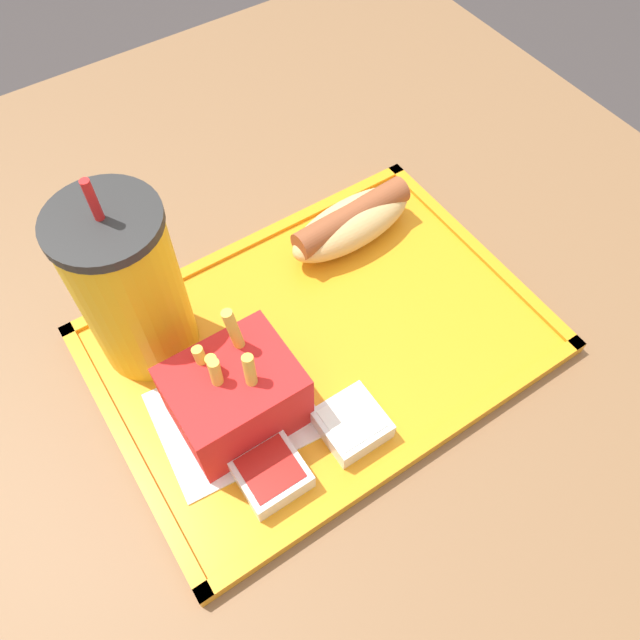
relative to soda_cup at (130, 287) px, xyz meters
The scene contains 9 objects.
ground_plane 0.81m from the soda_cup, 40.98° to the right, with size 8.00×8.00×0.00m, color #383333.
dining_table 0.46m from the soda_cup, 40.98° to the right, with size 1.06×1.02×0.71m.
food_tray 0.18m from the soda_cup, 32.46° to the right, with size 0.39×0.28×0.01m.
paper_napkin 0.14m from the soda_cup, 75.82° to the right, with size 0.14×0.12×0.00m.
soda_cup is the anchor object (origin of this frame).
hot_dog_far 0.23m from the soda_cup, ahead, with size 0.14×0.06×0.04m.
fries_carton 0.12m from the soda_cup, 74.38° to the right, with size 0.10×0.08×0.11m.
sauce_cup_mayo 0.21m from the soda_cup, 59.33° to the right, with size 0.05×0.05×0.02m.
sauce_cup_ketchup 0.19m from the soda_cup, 81.94° to the right, with size 0.05×0.05×0.02m.
Camera 1 is at (-0.12, -0.26, 1.20)m, focal length 35.00 mm.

